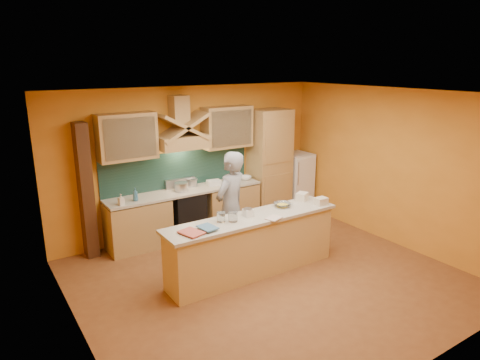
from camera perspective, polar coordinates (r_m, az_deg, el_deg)
floor at (r=6.78m, az=3.86°, el=-12.97°), size 5.50×5.00×0.01m
ceiling at (r=5.98m, az=4.35°, el=11.35°), size 5.50×5.00×0.01m
wall_back at (r=8.29m, az=-6.45°, el=2.68°), size 5.50×0.02×2.80m
wall_front at (r=4.64m, az=23.40°, el=-9.08°), size 5.50×0.02×2.80m
wall_left at (r=5.14m, az=-21.26°, el=-6.46°), size 0.02×5.00×2.80m
wall_right at (r=8.15m, az=19.66°, el=1.64°), size 0.02×5.00×2.80m
base_cabinet_left at (r=7.84m, az=-13.42°, el=-5.85°), size 1.10×0.60×0.86m
base_cabinet_right at (r=8.61m, az=-1.48°, el=-3.45°), size 1.10×0.60×0.86m
counter_top at (r=8.03m, az=-7.27°, el=-1.47°), size 3.00×0.62×0.04m
stove at (r=8.17m, az=-7.17°, el=-4.49°), size 0.60×0.58×0.90m
backsplash at (r=8.18m, az=-8.24°, el=1.37°), size 3.00×0.03×0.70m
range_hood at (r=7.86m, az=-7.66°, el=5.05°), size 0.92×0.50×0.24m
hood_chimney at (r=7.86m, az=-8.14°, el=9.32°), size 0.30×0.30×0.50m
upper_cabinet_left at (r=7.52m, az=-14.86°, el=5.60°), size 1.00×0.35×0.80m
upper_cabinet_right at (r=8.36m, az=-1.72°, el=7.07°), size 1.00×0.35×0.80m
pantry_column at (r=8.95m, az=3.92°, el=2.06°), size 0.80×0.60×2.30m
fridge at (r=9.54m, az=7.46°, el=-0.29°), size 0.58×0.60×1.30m
trim_column_left at (r=7.54m, az=-19.86°, el=-1.44°), size 0.20×0.30×2.30m
island_body at (r=6.75m, az=1.68°, el=-8.91°), size 2.80×0.55×0.88m
island_top at (r=6.56m, az=1.72°, el=-5.09°), size 2.90×0.62×0.05m
person at (r=7.02m, az=-1.25°, el=-3.63°), size 0.80×0.68×1.86m
pot_large at (r=7.97m, az=-7.83°, el=-1.03°), size 0.33×0.33×0.16m
pot_small at (r=8.23m, az=-6.41°, el=-0.48°), size 0.23×0.23×0.15m
soap_bottle_a at (r=7.38m, az=-15.58°, el=-2.52°), size 0.10×0.10×0.19m
soap_bottle_b at (r=7.53m, az=-13.79°, el=-1.87°), size 0.10×0.10×0.23m
bowl_back at (r=8.64m, az=0.72°, el=0.27°), size 0.32×0.32×0.08m
dish_rack at (r=8.30m, az=-3.49°, el=-0.34°), size 0.28×0.24×0.09m
book_lower at (r=5.87m, az=-7.40°, el=-7.36°), size 0.33×0.39×0.03m
book_upper at (r=6.01m, az=-5.17°, el=-6.57°), size 0.24×0.31×0.02m
jar_large at (r=6.33m, az=-0.95°, el=-4.95°), size 0.18×0.18×0.14m
jar_small at (r=6.33m, az=-2.56°, el=-4.97°), size 0.13×0.13×0.15m
kitchen_scale at (r=6.55m, az=1.07°, el=-4.38°), size 0.13×0.13×0.11m
mixing_bowl at (r=7.01m, az=5.67°, el=-3.30°), size 0.31×0.31×0.07m
cloth at (r=6.49m, az=4.53°, el=-5.08°), size 0.29×0.25×0.02m
grocery_bag_a at (r=7.36m, az=8.27°, el=-2.19°), size 0.25×0.23×0.13m
grocery_bag_b at (r=7.19m, az=10.75°, el=-2.79°), size 0.20×0.15×0.12m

